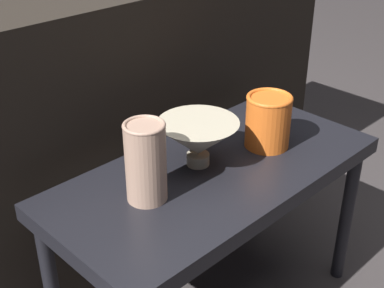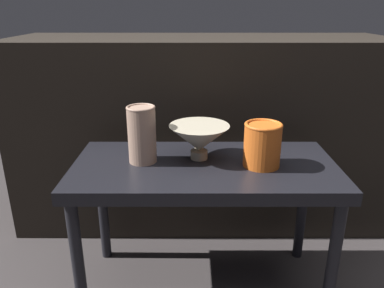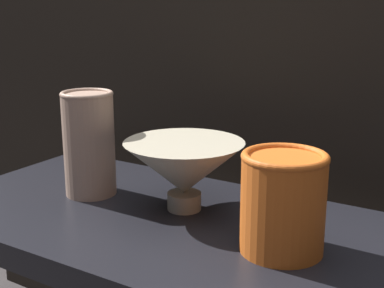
# 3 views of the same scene
# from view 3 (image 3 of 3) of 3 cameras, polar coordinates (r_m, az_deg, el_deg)

# --- Properties ---
(table) EXTENTS (0.82, 0.40, 0.47)m
(table) POSITION_cam_3_polar(r_m,az_deg,el_deg) (0.85, -1.37, -11.42)
(table) COLOR black
(table) RESTS_ON ground_plane
(couch_backdrop) EXTENTS (1.57, 0.50, 0.81)m
(couch_backdrop) POSITION_cam_3_polar(r_m,az_deg,el_deg) (1.30, 11.47, -2.71)
(couch_backdrop) COLOR black
(couch_backdrop) RESTS_ON ground_plane
(bowl) EXTENTS (0.19, 0.19, 0.11)m
(bowl) POSITION_cam_3_polar(r_m,az_deg,el_deg) (0.84, -0.85, -2.63)
(bowl) COLOR #B2A88E
(bowl) RESTS_ON table
(vase_textured_left) EXTENTS (0.09, 0.09, 0.18)m
(vase_textured_left) POSITION_cam_3_polar(r_m,az_deg,el_deg) (0.93, -10.93, 0.18)
(vase_textured_left) COLOR tan
(vase_textured_left) RESTS_ON table
(vase_colorful_right) EXTENTS (0.11, 0.11, 0.14)m
(vase_colorful_right) POSITION_cam_3_polar(r_m,az_deg,el_deg) (0.71, 9.69, -6.00)
(vase_colorful_right) COLOR orange
(vase_colorful_right) RESTS_ON table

